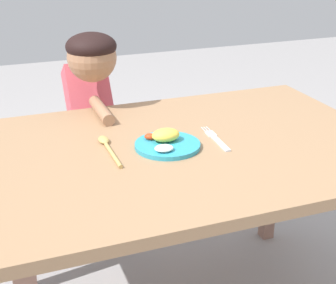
{
  "coord_description": "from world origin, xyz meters",
  "views": [
    {
      "loc": [
        -0.57,
        -1.35,
        1.33
      ],
      "look_at": [
        -0.07,
        -0.0,
        0.71
      ],
      "focal_mm": 53.96,
      "sensor_mm": 36.0,
      "label": 1
    }
  ],
  "objects_px": {
    "person": "(91,129)",
    "fork": "(216,139)",
    "plate": "(167,143)",
    "spoon": "(107,146)"
  },
  "relations": [
    {
      "from": "fork",
      "to": "person",
      "type": "relative_size",
      "value": 0.21
    },
    {
      "from": "plate",
      "to": "spoon",
      "type": "distance_m",
      "value": 0.18
    },
    {
      "from": "person",
      "to": "plate",
      "type": "bearing_deg",
      "value": 102.45
    },
    {
      "from": "fork",
      "to": "spoon",
      "type": "relative_size",
      "value": 0.89
    },
    {
      "from": "plate",
      "to": "spoon",
      "type": "relative_size",
      "value": 0.88
    },
    {
      "from": "plate",
      "to": "fork",
      "type": "bearing_deg",
      "value": -0.88
    },
    {
      "from": "plate",
      "to": "spoon",
      "type": "height_order",
      "value": "plate"
    },
    {
      "from": "plate",
      "to": "fork",
      "type": "relative_size",
      "value": 0.99
    },
    {
      "from": "person",
      "to": "fork",
      "type": "bearing_deg",
      "value": 117.53
    },
    {
      "from": "fork",
      "to": "plate",
      "type": "bearing_deg",
      "value": 92.41
    }
  ]
}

